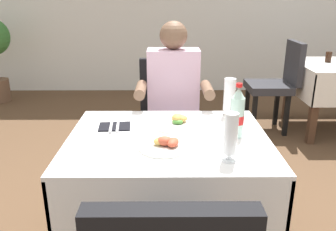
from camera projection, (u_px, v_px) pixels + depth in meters
name	position (u px, v px, depth m)	size (l,w,h in m)	color
main_dining_table	(168.00, 168.00, 1.82)	(1.02, 0.83, 0.74)	white
chair_far_diner_seat	(167.00, 117.00, 2.58)	(0.44, 0.50, 0.97)	black
seated_diner_far	(173.00, 102.00, 2.42)	(0.50, 0.46, 1.26)	#282D42
plate_near_camera	(165.00, 145.00, 1.62)	(0.23, 0.23, 0.06)	white
plate_far_diner	(176.00, 122.00, 1.90)	(0.23, 0.23, 0.06)	white
beer_glass_left	(229.00, 97.00, 2.03)	(0.07, 0.07, 0.23)	white
beer_glass_middle	(230.00, 137.00, 1.47)	(0.07, 0.07, 0.22)	white
cola_bottle_primary	(237.00, 114.00, 1.73)	(0.07, 0.07, 0.28)	silver
napkin_cutlery_set	(115.00, 126.00, 1.88)	(0.18, 0.19, 0.01)	black
background_chair_left	(277.00, 81.00, 3.67)	(0.50, 0.44, 0.97)	#2D2D33
background_table_tumbler	(328.00, 57.00, 3.69)	(0.06, 0.06, 0.11)	black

